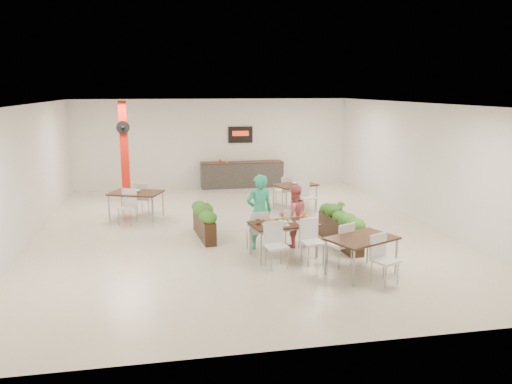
# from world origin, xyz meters

# --- Properties ---
(ground) EXTENTS (12.00, 12.00, 0.00)m
(ground) POSITION_xyz_m (0.00, 0.00, 0.00)
(ground) COLOR beige
(ground) RESTS_ON ground
(room_shell) EXTENTS (10.10, 12.10, 3.22)m
(room_shell) POSITION_xyz_m (0.00, 0.00, 2.01)
(room_shell) COLOR white
(room_shell) RESTS_ON ground
(red_column) EXTENTS (0.40, 0.41, 3.20)m
(red_column) POSITION_xyz_m (-3.00, 3.79, 1.64)
(red_column) COLOR red
(red_column) RESTS_ON ground
(service_counter) EXTENTS (3.00, 0.64, 2.20)m
(service_counter) POSITION_xyz_m (1.00, 5.65, 0.49)
(service_counter) COLOR #2C2927
(service_counter) RESTS_ON ground
(main_table) EXTENTS (1.51, 1.79, 0.92)m
(main_table) POSITION_xyz_m (0.65, -2.16, 0.64)
(main_table) COLOR black
(main_table) RESTS_ON ground
(diner_man) EXTENTS (0.68, 0.50, 1.71)m
(diner_man) POSITION_xyz_m (0.25, -1.50, 0.86)
(diner_man) COLOR #29B184
(diner_man) RESTS_ON ground
(diner_woman) EXTENTS (0.78, 0.65, 1.45)m
(diner_woman) POSITION_xyz_m (1.05, -1.50, 0.72)
(diner_woman) COLOR #EB686E
(diner_woman) RESTS_ON ground
(planter_left) EXTENTS (0.54, 1.73, 0.90)m
(planter_left) POSITION_xyz_m (-0.91, -0.42, 0.49)
(planter_left) COLOR black
(planter_left) RESTS_ON ground
(planter_right) EXTENTS (0.52, 1.97, 1.03)m
(planter_right) POSITION_xyz_m (2.13, -1.63, 0.50)
(planter_right) COLOR black
(planter_right) RESTS_ON ground
(side_table_a) EXTENTS (1.61, 1.66, 0.92)m
(side_table_a) POSITION_xyz_m (-2.61, 1.76, 0.64)
(side_table_a) COLOR black
(side_table_a) RESTS_ON ground
(side_table_b) EXTENTS (1.42, 1.66, 0.92)m
(side_table_b) POSITION_xyz_m (2.04, 2.05, 0.63)
(side_table_b) COLOR black
(side_table_b) RESTS_ON ground
(side_table_c) EXTENTS (1.54, 1.65, 0.92)m
(side_table_c) POSITION_xyz_m (1.90, -3.45, 0.63)
(side_table_c) COLOR black
(side_table_c) RESTS_ON ground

